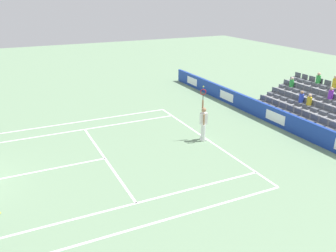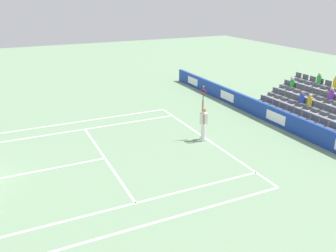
% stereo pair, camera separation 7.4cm
% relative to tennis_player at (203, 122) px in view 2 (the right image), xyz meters
% --- Properties ---
extents(line_baseline, '(10.97, 0.10, 0.01)m').
position_rel_tennis_player_xyz_m(line_baseline, '(0.07, -0.25, -0.99)').
color(line_baseline, white).
rests_on(line_baseline, ground).
extents(line_service, '(8.23, 0.10, 0.01)m').
position_rel_tennis_player_xyz_m(line_service, '(0.07, 5.24, -0.99)').
color(line_service, white).
rests_on(line_service, ground).
extents(line_centre_service, '(0.10, 6.40, 0.01)m').
position_rel_tennis_player_xyz_m(line_centre_service, '(0.07, 8.44, -0.99)').
color(line_centre_service, white).
rests_on(line_centre_service, ground).
extents(line_singles_sideline_left, '(0.10, 11.89, 0.01)m').
position_rel_tennis_player_xyz_m(line_singles_sideline_left, '(4.18, 5.69, -0.99)').
color(line_singles_sideline_left, white).
rests_on(line_singles_sideline_left, ground).
extents(line_singles_sideline_right, '(0.10, 11.89, 0.01)m').
position_rel_tennis_player_xyz_m(line_singles_sideline_right, '(-4.05, 5.69, -0.99)').
color(line_singles_sideline_right, white).
rests_on(line_singles_sideline_right, ground).
extents(line_doubles_sideline_left, '(0.10, 11.89, 0.01)m').
position_rel_tennis_player_xyz_m(line_doubles_sideline_left, '(5.55, 5.69, -0.99)').
color(line_doubles_sideline_left, white).
rests_on(line_doubles_sideline_left, ground).
extents(line_doubles_sideline_right, '(0.10, 11.89, 0.01)m').
position_rel_tennis_player_xyz_m(line_doubles_sideline_right, '(-5.42, 5.69, -0.99)').
color(line_doubles_sideline_right, white).
rests_on(line_doubles_sideline_right, ground).
extents(line_centre_mark, '(0.10, 0.20, 0.01)m').
position_rel_tennis_player_xyz_m(line_centre_mark, '(0.07, -0.15, -0.99)').
color(line_centre_mark, white).
rests_on(line_centre_mark, ground).
extents(sponsor_barrier, '(24.57, 0.22, 1.00)m').
position_rel_tennis_player_xyz_m(sponsor_barrier, '(0.07, -4.98, -0.49)').
color(sponsor_barrier, '#193899').
rests_on(sponsor_barrier, ground).
extents(tennis_player, '(0.51, 0.41, 2.85)m').
position_rel_tennis_player_xyz_m(tennis_player, '(0.00, 0.00, 0.00)').
color(tennis_player, white).
rests_on(tennis_player, ground).
extents(stadium_stand, '(6.20, 3.80, 2.62)m').
position_rel_tennis_player_xyz_m(stadium_stand, '(0.07, -7.92, -0.31)').
color(stadium_stand, gray).
rests_on(stadium_stand, ground).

